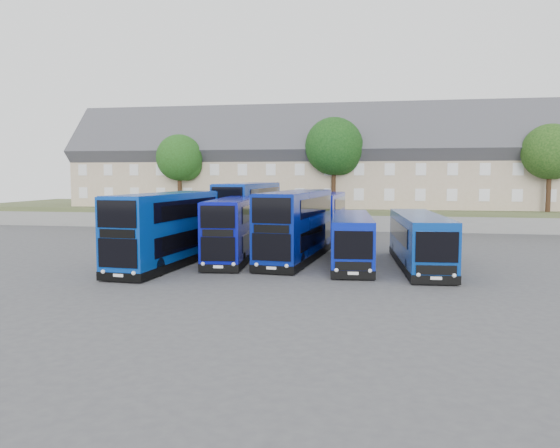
{
  "coord_description": "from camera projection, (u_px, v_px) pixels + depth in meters",
  "views": [
    {
      "loc": [
        6.26,
        -29.29,
        5.36
      ],
      "look_at": [
        0.03,
        5.87,
        2.2
      ],
      "focal_mm": 35.0,
      "sensor_mm": 36.0,
      "label": 1
    }
  ],
  "objects": [
    {
      "name": "ground",
      "position": [
        261.0,
        273.0,
        30.29
      ],
      "size": [
        120.0,
        120.0,
        0.0
      ],
      "primitive_type": "plane",
      "color": "#444449",
      "rests_on": "ground"
    },
    {
      "name": "retaining_wall",
      "position": [
        312.0,
        223.0,
        53.76
      ],
      "size": [
        70.0,
        0.4,
        1.5
      ],
      "primitive_type": "cube",
      "color": "slate",
      "rests_on": "ground"
    },
    {
      "name": "earth_bank",
      "position": [
        322.0,
        213.0,
        63.55
      ],
      "size": [
        80.0,
        20.0,
        2.0
      ],
      "primitive_type": "cube",
      "color": "#495530",
      "rests_on": "ground"
    },
    {
      "name": "terrace_row",
      "position": [
        346.0,
        164.0,
        58.61
      ],
      "size": [
        60.0,
        10.4,
        11.2
      ],
      "color": "tan",
      "rests_on": "earth_bank"
    },
    {
      "name": "dd_front_left",
      "position": [
        166.0,
        231.0,
        32.28
      ],
      "size": [
        3.26,
        10.98,
        4.3
      ],
      "rotation": [
        0.0,
        0.0,
        -0.07
      ],
      "color": "#0839A0",
      "rests_on": "ground"
    },
    {
      "name": "dd_front_mid",
      "position": [
        233.0,
        231.0,
        34.51
      ],
      "size": [
        3.07,
        9.95,
        3.89
      ],
      "rotation": [
        0.0,
        0.0,
        0.09
      ],
      "color": "#070D90",
      "rests_on": "ground"
    },
    {
      "name": "dd_front_right",
      "position": [
        296.0,
        227.0,
        34.46
      ],
      "size": [
        3.57,
        11.13,
        4.35
      ],
      "rotation": [
        0.0,
        0.0,
        -0.1
      ],
      "color": "navy",
      "rests_on": "ground"
    },
    {
      "name": "dd_rear_left",
      "position": [
        249.0,
        212.0,
        45.67
      ],
      "size": [
        3.2,
        11.96,
        4.72
      ],
      "rotation": [
        0.0,
        0.0,
        -0.04
      ],
      "color": "#082E9B",
      "rests_on": "ground"
    },
    {
      "name": "dd_rear_right",
      "position": [
        326.0,
        218.0,
        44.81
      ],
      "size": [
        2.61,
        9.89,
        3.9
      ],
      "rotation": [
        0.0,
        0.0,
        -0.04
      ],
      "color": "#0911A8",
      "rests_on": "ground"
    },
    {
      "name": "coach_east_a",
      "position": [
        351.0,
        240.0,
        33.1
      ],
      "size": [
        3.04,
        11.05,
        2.98
      ],
      "rotation": [
        0.0,
        0.0,
        0.07
      ],
      "color": "#081BA4",
      "rests_on": "ground"
    },
    {
      "name": "coach_east_b",
      "position": [
        419.0,
        242.0,
        31.97
      ],
      "size": [
        3.18,
        11.47,
        3.1
      ],
      "rotation": [
        0.0,
        0.0,
        0.07
      ],
      "color": "#073491",
      "rests_on": "ground"
    },
    {
      "name": "tree_west",
      "position": [
        181.0,
        160.0,
        56.69
      ],
      "size": [
        4.8,
        4.8,
        7.65
      ],
      "color": "#382314",
      "rests_on": "earth_bank"
    },
    {
      "name": "tree_mid",
      "position": [
        335.0,
        149.0,
        54.31
      ],
      "size": [
        5.76,
        5.76,
        9.18
      ],
      "color": "#382314",
      "rests_on": "earth_bank"
    },
    {
      "name": "tree_east",
      "position": [
        551.0,
        154.0,
        50.41
      ],
      "size": [
        5.12,
        5.12,
        8.16
      ],
      "color": "#382314",
      "rests_on": "earth_bank"
    }
  ]
}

